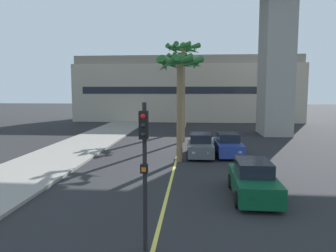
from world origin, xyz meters
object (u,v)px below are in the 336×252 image
(car_queue_second, at_px, (253,180))
(car_queue_third, at_px, (228,145))
(palm_tree_mid_median, at_px, (183,61))
(palm_tree_far_median, at_px, (180,72))
(traffic_light_median_near, at_px, (144,157))
(car_queue_front, at_px, (201,146))
(palm_tree_near_median, at_px, (179,75))

(car_queue_second, xyz_separation_m, car_queue_third, (-0.15, 8.74, 0.00))
(car_queue_second, relative_size, palm_tree_mid_median, 0.48)
(palm_tree_mid_median, height_order, palm_tree_far_median, palm_tree_mid_median)
(car_queue_third, height_order, palm_tree_mid_median, palm_tree_mid_median)
(traffic_light_median_near, height_order, palm_tree_far_median, palm_tree_far_median)
(palm_tree_far_median, bearing_deg, car_queue_third, -71.95)
(traffic_light_median_near, relative_size, palm_tree_far_median, 0.49)
(palm_tree_mid_median, relative_size, palm_tree_far_median, 1.01)
(car_queue_front, distance_m, palm_tree_near_median, 5.32)
(car_queue_front, xyz_separation_m, palm_tree_far_median, (-2.00, 12.37, 5.78))
(traffic_light_median_near, xyz_separation_m, palm_tree_far_median, (-0.18, 25.72, 3.79))
(traffic_light_median_near, relative_size, palm_tree_near_median, 0.62)
(palm_tree_mid_median, xyz_separation_m, palm_tree_far_median, (-0.56, 6.39, -0.61))
(car_queue_front, xyz_separation_m, palm_tree_mid_median, (-1.44, 5.98, 6.39))
(car_queue_third, bearing_deg, car_queue_second, -89.03)
(traffic_light_median_near, distance_m, palm_tree_far_median, 26.00)
(car_queue_front, relative_size, palm_tree_near_median, 0.61)
(car_queue_front, distance_m, car_queue_third, 1.95)
(car_queue_second, distance_m, palm_tree_near_median, 8.80)
(car_queue_third, height_order, palm_tree_far_median, palm_tree_far_median)
(traffic_light_median_near, bearing_deg, car_queue_front, 82.26)
(traffic_light_median_near, xyz_separation_m, palm_tree_near_median, (0.41, 11.48, 2.78))
(palm_tree_near_median, bearing_deg, car_queue_second, -61.96)
(car_queue_third, bearing_deg, traffic_light_median_near, -105.27)
(car_queue_front, relative_size, car_queue_third, 0.99)
(car_queue_front, bearing_deg, car_queue_second, -76.16)
(traffic_light_median_near, distance_m, palm_tree_near_median, 11.81)
(car_queue_front, xyz_separation_m, traffic_light_median_near, (-1.81, -13.36, 1.99))
(car_queue_second, height_order, traffic_light_median_near, traffic_light_median_near)
(palm_tree_near_median, bearing_deg, car_queue_third, 33.67)
(car_queue_front, relative_size, car_queue_second, 1.00)
(car_queue_second, relative_size, traffic_light_median_near, 0.98)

